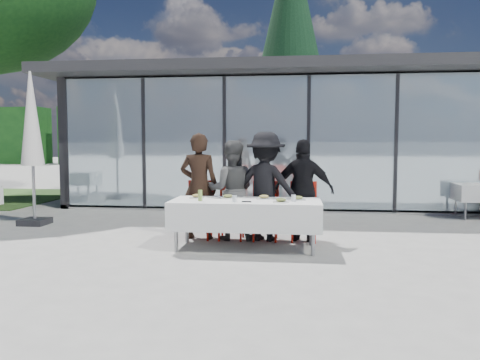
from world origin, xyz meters
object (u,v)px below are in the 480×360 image
Objects in this scene: dining_table at (246,214)px; plate_a at (197,197)px; diner_c at (265,186)px; plate_b at (228,197)px; diner_chair_d at (303,208)px; market_umbrella at (32,128)px; plate_c at (264,197)px; folded_eyeglasses at (246,202)px; diner_b at (231,190)px; diner_chair_b at (232,207)px; plate_d at (298,198)px; conifer_tree at (291,37)px; plate_extra at (281,201)px; spare_table_right at (476,192)px; diner_a at (199,186)px; juice_bottle at (200,195)px; diner_chair_a at (200,206)px; diner_chair_c at (266,207)px; diner_d at (304,190)px.

plate_a is at bearing 169.75° from dining_table.
diner_c is 7.53× the size of plate_b.
diner_chair_d is 0.33× the size of market_umbrella.
plate_c reaches higher than folded_eyeglasses.
diner_b is at bearing 136.59° from plate_c.
diner_chair_d is at bearing 0.00° from diner_chair_b.
conifer_tree is (-0.27, 12.74, 5.21)m from plate_d.
plate_c is at bearing 125.44° from plate_extra.
spare_table_right is at bearing 32.05° from plate_a.
plate_extra is (0.27, -0.38, 0.00)m from plate_c.
diner_a is at bearing 141.55° from dining_table.
diner_c is at bearing -11.48° from market_umbrella.
juice_bottle is 1.19× the size of folded_eyeglasses.
juice_bottle is at bearing 177.11° from plate_extra.
spare_table_right is at bearing 29.39° from diner_chair_b.
folded_eyeglasses is at bearing -140.47° from spare_table_right.
folded_eyeglasses is at bearing -120.37° from plate_c.
diner_chair_a is at bearing 157.67° from plate_d.
dining_table is at bearing 144.27° from diner_a.
diner_chair_b reaches higher than plate_extra.
plate_b is at bearing -46.13° from diner_chair_a.
diner_a reaches higher than plate_d.
conifer_tree is at bearing 84.82° from juice_bottle.
diner_chair_a is at bearing -153.14° from spare_table_right.
plate_c is 0.47m from plate_extra.
folded_eyeglasses is (-0.22, -1.00, 0.22)m from diner_chair_c.
diner_chair_b is 0.57m from diner_chair_c.
market_umbrella reaches higher than diner_d.
juice_bottle is 6.45m from spare_table_right.
conifer_tree is at bearing 66.41° from market_umbrella.
diner_a is 6.17m from spare_table_right.
diner_chair_d reaches higher than plate_b.
diner_b reaches higher than diner_chair_d.
folded_eyeglasses is (-0.85, -0.94, -0.08)m from diner_d.
diner_chair_b is 0.58× the size of diner_d.
diner_d is 1.76m from plate_a.
diner_chair_c is 5.16m from spare_table_right.
diner_chair_c is 13.24m from conifer_tree.
spare_table_right is (5.27, 3.70, -0.28)m from juice_bottle.
plate_extra is at bearing 122.17° from diner_c.
plate_extra is (1.33, -0.39, 0.00)m from plate_a.
plate_a is at bearing -147.95° from spare_table_right.
diner_chair_d reaches higher than plate_c.
dining_table is at bearing -10.25° from plate_a.
plate_extra is at bearing -89.88° from conifer_tree.
plate_b is at bearing 59.05° from diner_c.
plate_b is 0.02× the size of conifer_tree.
dining_table is 1.27× the size of diner_a.
diner_chair_c is at bearing 77.69° from folded_eyeglasses.
diner_chair_a is 1.36m from folded_eyeglasses.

